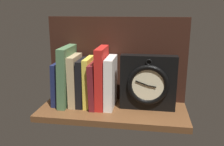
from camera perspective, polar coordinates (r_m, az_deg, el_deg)
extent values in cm
cube|color=brown|center=(103.20, 0.15, -8.94)|extent=(60.78, 24.76, 2.50)
cube|color=black|center=(108.26, 1.12, 3.19)|extent=(60.78, 1.20, 36.92)
cube|color=#192147|center=(108.11, -12.15, -2.33)|extent=(3.92, 12.42, 18.21)
cube|color=#476B44|center=(105.92, -10.43, -0.64)|extent=(4.37, 16.62, 25.15)
cube|color=tan|center=(105.31, -8.58, -1.66)|extent=(3.14, 13.05, 21.49)
cube|color=black|center=(104.65, -6.91, -2.16)|extent=(2.98, 12.66, 19.93)
cube|color=gold|center=(103.84, -5.45, -2.04)|extent=(2.36, 12.76, 20.63)
cube|color=maroon|center=(103.52, -4.04, -2.61)|extent=(2.90, 15.94, 18.80)
cube|color=red|center=(101.96, -2.37, -0.99)|extent=(3.32, 15.22, 25.12)
cube|color=silver|center=(101.89, -0.33, -2.16)|extent=(3.58, 14.84, 21.13)
cube|color=black|center=(100.32, 8.40, -2.21)|extent=(22.46, 4.76, 22.46)
torus|color=black|center=(97.74, 8.37, -2.82)|extent=(16.49, 2.03, 16.49)
cylinder|color=beige|center=(97.74, 8.37, -2.82)|extent=(13.31, 0.60, 13.31)
cube|color=black|center=(97.35, 9.31, -3.10)|extent=(3.26, 0.30, 0.81)
cube|color=black|center=(97.04, 6.94, -2.36)|extent=(5.00, 0.30, 2.04)
torus|color=black|center=(95.73, 8.59, 2.52)|extent=(2.44, 0.44, 2.44)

